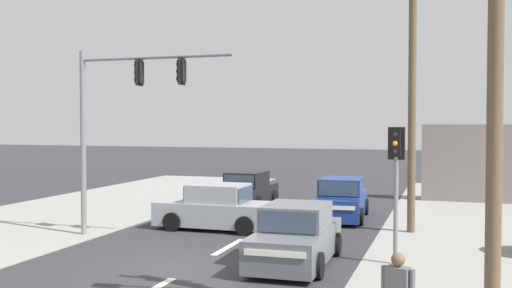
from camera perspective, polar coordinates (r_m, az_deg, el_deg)
name	(u,v)px	position (r m, az deg, el deg)	size (l,w,h in m)	color
ground_plane	(186,271)	(15.26, -6.64, -11.89)	(140.00, 140.00, 0.00)	#303033
lane_dash_mid	(229,247)	(17.96, -2.63, -9.74)	(0.20, 2.40, 0.01)	silver
lane_dash_far	(275,220)	(22.64, 1.81, -7.29)	(0.20, 2.40, 0.01)	silver
kerb_left_verge	(14,226)	(23.09, -22.07, -7.23)	(8.00, 40.00, 0.02)	gray
utility_pole_foreground_right	(486,52)	(10.66, 21.09, 8.21)	(3.77, 0.69, 8.96)	brown
utility_pole_midground_right	(412,65)	(20.59, 14.67, 7.30)	(1.80, 0.26, 10.67)	brown
traffic_signal_mast	(118,108)	(19.57, -13.03, 3.38)	(5.29, 0.46, 6.00)	slate
pedestal_signal_right_kerb	(396,171)	(15.79, 13.20, -2.57)	(0.44, 0.31, 3.56)	slate
sedan_kerbside_parked	(218,209)	(20.77, -3.69, -6.18)	(4.26, 1.93, 1.56)	#A3A8AD
hatchback_receding_far	(249,190)	(26.53, -0.71, -4.39)	(1.87, 3.69, 1.53)	black
sedan_crossing_left	(296,237)	(15.71, 3.83, -8.85)	(1.93, 4.26, 1.56)	slate
sedan_oncoming_mid	(341,200)	(23.16, 8.09, -5.35)	(2.07, 4.32, 1.56)	navy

